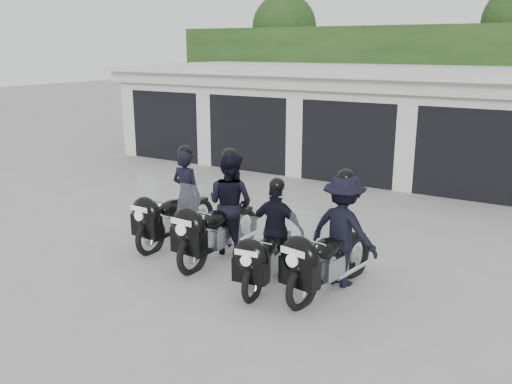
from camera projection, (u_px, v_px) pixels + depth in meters
The scene contains 7 objects.
ground at pixel (234, 245), 10.07m from camera, with size 80.00×80.00×0.00m, color #999A94.
garage_block at pixel (380, 120), 16.36m from camera, with size 16.40×6.80×2.96m.
background_vegetation at pixel (435, 69), 19.85m from camera, with size 20.00×3.90×5.80m.
police_bike_a at pixel (176, 204), 10.08m from camera, with size 0.69×2.14×1.86m.
police_bike_b at pixel (224, 211), 9.37m from camera, with size 0.91×2.25×1.96m.
police_bike_c at pixel (273, 238), 8.40m from camera, with size 0.97×1.93×1.68m.
police_bike_d at pixel (337, 238), 8.12m from camera, with size 1.22×2.16×1.89m.
Camera 1 is at (5.22, -7.90, 3.59)m, focal length 38.00 mm.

